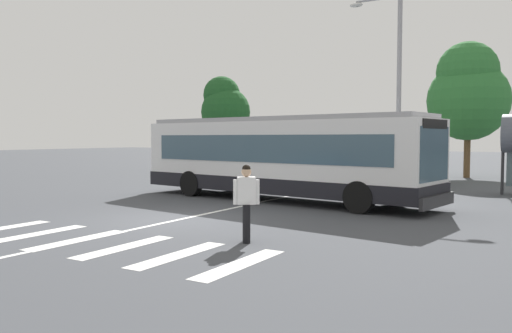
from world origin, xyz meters
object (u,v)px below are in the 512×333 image
at_px(parked_car_champagne, 411,169).
at_px(background_tree_left, 224,107).
at_px(pedestrian_crossing_street, 246,199).
at_px(parked_car_white, 316,165).
at_px(city_transit_bus, 279,157).
at_px(parked_car_teal, 266,165).
at_px(twin_arm_street_lamp, 399,69).
at_px(parked_car_black, 356,167).
at_px(background_tree_right, 468,92).

xyz_separation_m(parked_car_champagne, background_tree_left, (-13.35, 3.04, 3.63)).
bearing_deg(parked_car_champagne, pedestrian_crossing_street, -88.32).
distance_m(parked_car_white, parked_car_champagne, 5.31).
distance_m(city_transit_bus, parked_car_teal, 10.49).
bearing_deg(background_tree_left, pedestrian_crossing_street, -54.70).
distance_m(parked_car_teal, background_tree_left, 7.28).
bearing_deg(background_tree_left, twin_arm_street_lamp, -26.21).
bearing_deg(parked_car_black, parked_car_white, 166.87).
bearing_deg(background_tree_left, parked_car_black, -17.79).
bearing_deg(twin_arm_street_lamp, city_transit_bus, -116.74).
relative_size(pedestrian_crossing_street, parked_car_black, 0.38).
xyz_separation_m(pedestrian_crossing_street, twin_arm_street_lamp, (-0.16, 12.80, 4.31)).
height_order(city_transit_bus, background_tree_left, background_tree_left).
distance_m(city_transit_bus, twin_arm_street_lamp, 7.31).
bearing_deg(city_transit_bus, parked_car_white, 106.25).
height_order(pedestrian_crossing_street, background_tree_left, background_tree_left).
bearing_deg(city_transit_bus, parked_car_teal, 122.25).
distance_m(pedestrian_crossing_street, background_tree_left, 24.17).
bearing_deg(background_tree_right, parked_car_teal, -147.93).
bearing_deg(city_transit_bus, background_tree_right, 74.18).
distance_m(city_transit_bus, background_tree_right, 15.95).
relative_size(pedestrian_crossing_street, parked_car_white, 0.38).
relative_size(city_transit_bus, parked_car_white, 2.66).
height_order(parked_car_black, parked_car_champagne, same).
distance_m(pedestrian_crossing_street, parked_car_white, 17.70).
xyz_separation_m(pedestrian_crossing_street, parked_car_black, (-3.25, 16.14, -0.20)).
bearing_deg(background_tree_right, pedestrian_crossing_street, -93.23).
relative_size(city_transit_bus, background_tree_left, 1.86).
bearing_deg(pedestrian_crossing_street, parked_car_white, 109.07).
height_order(parked_car_white, background_tree_left, background_tree_left).
height_order(parked_car_teal, parked_car_white, same).
height_order(parked_car_champagne, background_tree_right, background_tree_right).
bearing_deg(parked_car_teal, pedestrian_crossing_street, -61.82).
xyz_separation_m(pedestrian_crossing_street, parked_car_teal, (-8.58, 16.02, -0.20)).
relative_size(parked_car_black, background_tree_right, 0.58).
relative_size(parked_car_black, twin_arm_street_lamp, 0.53).
bearing_deg(parked_car_champagne, city_transit_bus, -105.12).
height_order(city_transit_bus, parked_car_champagne, city_transit_bus).
bearing_deg(pedestrian_crossing_street, background_tree_right, 86.77).
height_order(city_transit_bus, parked_car_white, city_transit_bus).
height_order(parked_car_teal, parked_car_black, same).
height_order(pedestrian_crossing_street, background_tree_right, background_tree_right).
bearing_deg(twin_arm_street_lamp, parked_car_white, 145.07).
distance_m(city_transit_bus, background_tree_left, 16.67).
distance_m(pedestrian_crossing_street, parked_car_black, 16.46).
bearing_deg(parked_car_white, city_transit_bus, -73.75).
height_order(parked_car_teal, background_tree_left, background_tree_left).
bearing_deg(background_tree_right, parked_car_white, -142.24).
xyz_separation_m(parked_car_teal, parked_car_black, (5.33, 0.12, 0.00)).
bearing_deg(parked_car_teal, city_transit_bus, -57.75).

